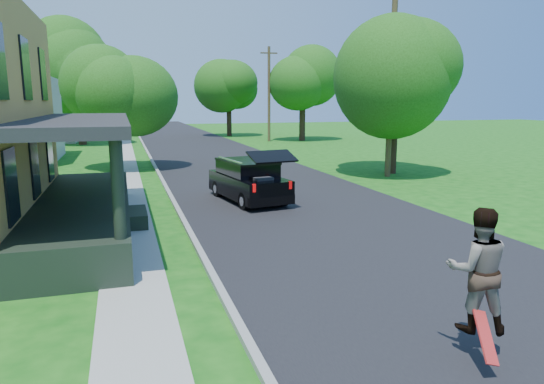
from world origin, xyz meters
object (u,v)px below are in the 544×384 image
object	(u,v)px
tree_right_near	(394,63)
black_suv	(249,180)
skateboarder	(478,270)
utility_pole_near	(392,63)

from	to	relation	value
tree_right_near	black_suv	bearing A→B (deg)	-151.19
black_suv	skateboarder	bearing A→B (deg)	-97.34
black_suv	utility_pole_near	distance (m)	9.83
skateboarder	tree_right_near	xyz separation A→B (m)	(8.12, 16.06, 4.14)
black_suv	tree_right_near	distance (m)	10.77
black_suv	tree_right_near	xyz separation A→B (m)	(8.52, 4.69, 4.64)
utility_pole_near	tree_right_near	bearing A→B (deg)	55.30
black_suv	skateboarder	xyz separation A→B (m)	(0.40, -11.38, 0.49)
black_suv	skateboarder	distance (m)	11.39
skateboarder	tree_right_near	world-z (taller)	tree_right_near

